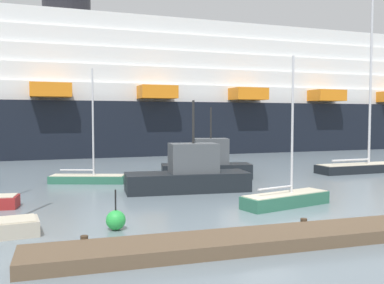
{
  "coord_description": "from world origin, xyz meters",
  "views": [
    {
      "loc": [
        -8.41,
        -16.54,
        4.18
      ],
      "look_at": [
        0.0,
        10.83,
        2.51
      ],
      "focal_mm": 40.4,
      "sensor_mm": 36.0,
      "label": 1
    }
  ],
  "objects": [
    {
      "name": "dock_pier",
      "position": [
        0.0,
        -4.03,
        0.21
      ],
      "size": [
        19.35,
        2.15,
        0.5
      ],
      "color": "brown",
      "rests_on": "ground_plane"
    },
    {
      "name": "sailboat_4",
      "position": [
        -6.75,
        11.35,
        0.36
      ],
      "size": [
        4.89,
        2.68,
        7.21
      ],
      "rotation": [
        0.0,
        0.0,
        -0.32
      ],
      "color": "#2D6B51",
      "rests_on": "ground_plane"
    },
    {
      "name": "channel_buoy_1",
      "position": [
        -6.48,
        -0.65,
        0.37
      ],
      "size": [
        0.73,
        0.73,
        1.5
      ],
      "color": "green",
      "rests_on": "ground_plane"
    },
    {
      "name": "sailboat_1",
      "position": [
        13.43,
        10.65,
        0.66
      ],
      "size": [
        7.51,
        2.14,
        14.16
      ],
      "rotation": [
        0.0,
        0.0,
        0.05
      ],
      "color": "black",
      "rests_on": "ground_plane"
    },
    {
      "name": "ground_plane",
      "position": [
        0.0,
        0.0,
        0.0
      ],
      "size": [
        600.0,
        600.0,
        0.0
      ],
      "primitive_type": "plane",
      "color": "slate"
    },
    {
      "name": "fishing_boat_3",
      "position": [
        1.16,
        10.95,
        0.96
      ],
      "size": [
        6.24,
        2.89,
        4.83
      ],
      "rotation": [
        0.0,
        0.0,
        -0.18
      ],
      "color": "black",
      "rests_on": "ground_plane"
    },
    {
      "name": "cruise_ship",
      "position": [
        11.46,
        35.99,
        6.64
      ],
      "size": [
        106.33,
        20.53,
        20.62
      ],
      "rotation": [
        0.0,
        0.0,
        0.05
      ],
      "color": "black",
      "rests_on": "ground_plane"
    },
    {
      "name": "sailboat_0",
      "position": [
        1.66,
        1.28,
        0.39
      ],
      "size": [
        4.74,
        2.41,
        7.02
      ],
      "rotation": [
        0.0,
        0.0,
        0.26
      ],
      "color": "#2D6B51",
      "rests_on": "ground_plane"
    },
    {
      "name": "fishing_boat_0",
      "position": [
        -1.47,
        6.57,
        0.95
      ],
      "size": [
        7.04,
        2.76,
        5.11
      ],
      "rotation": [
        0.0,
        0.0,
        -0.07
      ],
      "color": "black",
      "rests_on": "ground_plane"
    }
  ]
}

